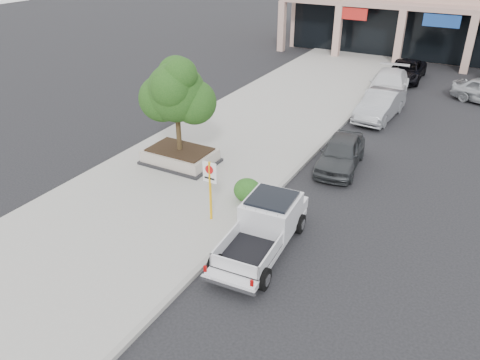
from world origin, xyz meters
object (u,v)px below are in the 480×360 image
at_px(planter_tree, 181,92).
at_px(curb_car_b, 380,105).
at_px(planter, 180,156).
at_px(pickup_truck, 261,231).
at_px(curb_car_a, 341,153).
at_px(no_parking_sign, 210,183).
at_px(curb_car_d, 406,71).
at_px(curb_car_c, 388,85).

bearing_deg(planter_tree, curb_car_b, 59.13).
xyz_separation_m(planter, pickup_truck, (6.05, -3.95, 0.32)).
bearing_deg(curb_car_a, planter_tree, -159.33).
relative_size(pickup_truck, curb_car_b, 1.07).
bearing_deg(no_parking_sign, curb_car_d, 84.25).
distance_m(no_parking_sign, curb_car_a, 7.19).
xyz_separation_m(planter_tree, curb_car_b, (6.15, 10.29, -2.64)).
distance_m(curb_car_a, curb_car_b, 7.12).
height_order(pickup_truck, curb_car_c, curb_car_c).
bearing_deg(pickup_truck, planter, 143.02).
bearing_deg(pickup_truck, curb_car_d, 86.39).
distance_m(planter, curb_car_d, 19.95).
bearing_deg(curb_car_b, planter_tree, -117.02).
distance_m(planter, no_parking_sign, 5.08).
bearing_deg(planter, planter_tree, 48.97).
relative_size(planter, curb_car_d, 0.66).
bearing_deg(curb_car_d, planter_tree, -108.64).
relative_size(pickup_truck, curb_car_a, 1.20).
bearing_deg(pickup_truck, curb_car_c, 87.04).
height_order(no_parking_sign, curb_car_b, no_parking_sign).
relative_size(curb_car_c, curb_car_d, 1.14).
bearing_deg(curb_car_d, no_parking_sign, -97.26).
relative_size(no_parking_sign, pickup_truck, 0.46).
height_order(planter, no_parking_sign, no_parking_sign).
distance_m(pickup_truck, curb_car_d, 22.99).
relative_size(curb_car_a, curb_car_c, 0.75).
bearing_deg(curb_car_c, curb_car_b, -88.72).
bearing_deg(no_parking_sign, planter_tree, 136.09).
relative_size(curb_car_b, curb_car_c, 0.84).
bearing_deg(no_parking_sign, planter, 138.45).
distance_m(curb_car_b, curb_car_c, 4.09).
height_order(planter_tree, curb_car_a, planter_tree).
height_order(planter, curb_car_a, curb_car_a).
height_order(planter, curb_car_c, curb_car_c).
xyz_separation_m(curb_car_b, curb_car_d, (-0.33, 8.59, -0.10)).
relative_size(planter_tree, curb_car_c, 0.72).
height_order(planter, planter_tree, planter_tree).
height_order(no_parking_sign, curb_car_d, no_parking_sign).
height_order(curb_car_a, curb_car_b, curb_car_b).
xyz_separation_m(curb_car_a, curb_car_b, (-0.08, 7.12, 0.06)).
distance_m(no_parking_sign, curb_car_b, 14.00).
bearing_deg(pickup_truck, no_parking_sign, 160.33).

